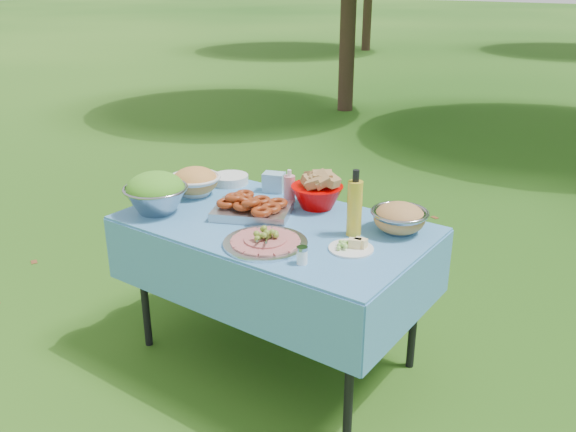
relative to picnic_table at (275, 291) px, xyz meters
The scene contains 14 objects.
ground 0.38m from the picnic_table, ahead, with size 80.00×80.00×0.00m, color #093309.
picnic_table is the anchor object (origin of this frame).
salad_bowl 0.78m from the picnic_table, 157.45° to the right, with size 0.32×0.32×0.21m, color #96989F, non-canonical shape.
pasta_bowl_white 0.74m from the picnic_table, behind, with size 0.27×0.27×0.15m, color white, non-canonical shape.
plate_stack 0.75m from the picnic_table, 149.99° to the left, with size 0.21×0.21×0.05m, color white.
wipes_box 0.62m from the picnic_table, 126.87° to the left, with size 0.12×0.08×0.10m, color #8BBDD8.
sanitizer_bottle 0.55m from the picnic_table, 111.25° to the left, with size 0.06×0.06×0.17m, color pink.
bread_bowl 0.55m from the picnic_table, 78.72° to the left, with size 0.27×0.27×0.18m, color #CE0000, non-canonical shape.
pasta_bowl_steel 0.74m from the picnic_table, 24.45° to the left, with size 0.26×0.26×0.14m, color #96989F, non-canonical shape.
fried_tray 0.45m from the picnic_table, behind, with size 0.37×0.26×0.09m, color #A8A7AC.
charcuterie_platter 0.50m from the picnic_table, 62.46° to the right, with size 0.38×0.38×0.09m, color silver.
oil_bottle 0.67m from the picnic_table, 13.15° to the left, with size 0.07×0.07×0.31m, color gold.
cheese_plate 0.61m from the picnic_table, ahead, with size 0.20×0.20×0.05m, color white.
shaker 0.63m from the picnic_table, 39.31° to the right, with size 0.05×0.05×0.08m, color white.
Camera 1 is at (1.62, -2.18, 1.89)m, focal length 38.00 mm.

